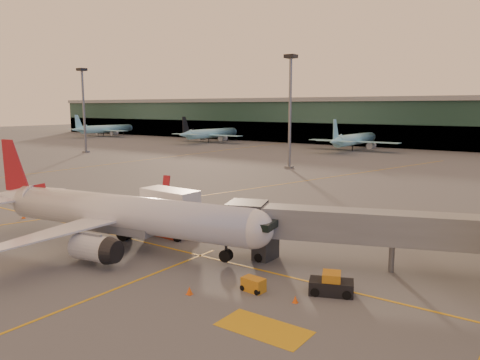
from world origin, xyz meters
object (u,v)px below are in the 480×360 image
Objects in this scene: catering_truck at (171,209)px; gpu_cart at (253,285)px; pushback_tug at (331,285)px; main_airplane at (116,214)px.

catering_truck is 18.27m from gpu_cart.
main_airplane is at bearing 160.86° from pushback_tug.
pushback_tug is at bearing -6.62° from main_airplane.
gpu_cart is 0.51× the size of pushback_tug.
main_airplane is 5.13× the size of catering_truck.
main_airplane reaches higher than catering_truck.
main_airplane is at bearing 179.20° from gpu_cart.
pushback_tug is at bearing 34.55° from gpu_cart.
gpu_cart is (17.76, -1.61, -2.88)m from main_airplane.
catering_truck is at bearing 144.54° from pushback_tug.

